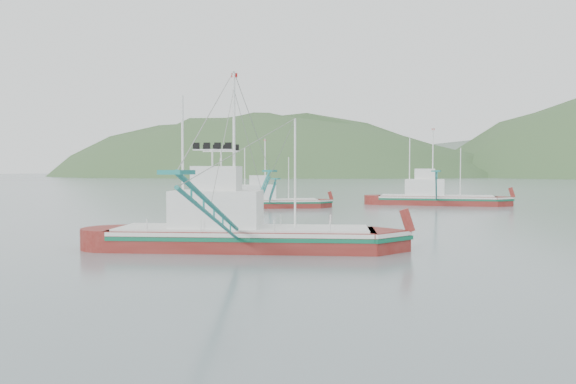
% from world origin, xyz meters
% --- Properties ---
extents(ground, '(1200.00, 1200.00, 0.00)m').
position_xyz_m(ground, '(0.00, 0.00, 0.00)').
color(ground, slate).
rests_on(ground, ground).
extents(main_boat, '(15.85, 26.95, 11.26)m').
position_xyz_m(main_boat, '(-0.55, 0.28, 2.22)').
color(main_boat, maroon).
rests_on(main_boat, ground).
extents(bg_boat_left, '(14.74, 21.12, 9.23)m').
position_xyz_m(bg_boat_left, '(-14.93, 33.94, 1.93)').
color(bg_boat_left, maroon).
rests_on(bg_boat_left, ground).
extents(bg_boat_far, '(15.64, 27.38, 11.15)m').
position_xyz_m(bg_boat_far, '(3.20, 47.86, 1.78)').
color(bg_boat_far, maroon).
rests_on(bg_boat_far, ground).
extents(headland_left, '(448.00, 308.00, 210.00)m').
position_xyz_m(headland_left, '(-180.00, 360.00, 0.00)').
color(headland_left, '#35552C').
rests_on(headland_left, ground).
extents(ridge_distant, '(960.00, 400.00, 240.00)m').
position_xyz_m(ridge_distant, '(30.00, 560.00, 0.00)').
color(ridge_distant, slate).
rests_on(ridge_distant, ground).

